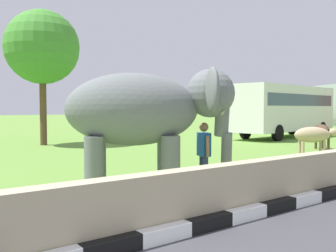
# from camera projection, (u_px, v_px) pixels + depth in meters

# --- Properties ---
(barrier_parapet) EXTENTS (28.00, 0.36, 1.00)m
(barrier_parapet) POSITION_uv_depth(u_px,v_px,m) (202.00, 196.00, 6.44)
(barrier_parapet) COLOR tan
(barrier_parapet) RESTS_ON ground_plane
(elephant) EXTENTS (3.95, 3.44, 2.95)m
(elephant) POSITION_uv_depth(u_px,v_px,m) (148.00, 112.00, 8.78)
(elephant) COLOR slate
(elephant) RESTS_ON ground_plane
(person_handler) EXTENTS (0.37, 0.61, 1.66)m
(person_handler) POSITION_uv_depth(u_px,v_px,m) (204.00, 152.00, 9.34)
(person_handler) COLOR navy
(person_handler) RESTS_ON ground_plane
(bus_white) EXTENTS (10.26, 3.96, 3.50)m
(bus_white) POSITION_uv_depth(u_px,v_px,m) (286.00, 107.00, 25.78)
(bus_white) COLOR silver
(bus_white) RESTS_ON ground_plane
(cow_near) EXTENTS (1.80, 1.41, 1.23)m
(cow_near) POSITION_uv_depth(u_px,v_px,m) (313.00, 135.00, 15.66)
(cow_near) COLOR tan
(cow_near) RESTS_ON ground_plane
(cow_mid) EXTENTS (1.63, 1.63, 1.23)m
(cow_mid) POSITION_uv_depth(u_px,v_px,m) (322.00, 132.00, 18.04)
(cow_mid) COLOR #473323
(cow_mid) RESTS_ON ground_plane
(tree_distant) EXTENTS (3.97, 3.97, 7.26)m
(tree_distant) POSITION_uv_depth(u_px,v_px,m) (42.00, 48.00, 20.10)
(tree_distant) COLOR brown
(tree_distant) RESTS_ON ground_plane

